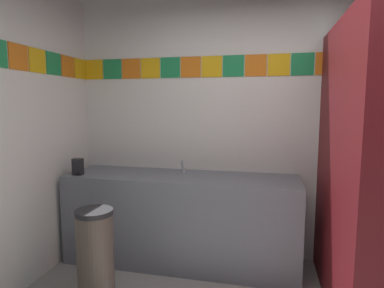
{
  "coord_description": "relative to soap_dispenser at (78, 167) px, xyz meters",
  "views": [
    {
      "loc": [
        -0.1,
        -1.49,
        1.53
      ],
      "look_at": [
        -0.71,
        1.16,
        1.21
      ],
      "focal_mm": 30.32,
      "sensor_mm": 36.0,
      "label": 1
    }
  ],
  "objects": [
    {
      "name": "wall_back",
      "position": [
        1.86,
        0.54,
        0.44
      ],
      "size": [
        4.08,
        0.09,
        2.75
      ],
      "color": "white",
      "rests_on": "ground_plane"
    },
    {
      "name": "trash_bin",
      "position": [
        0.47,
        -0.54,
        -0.58
      ],
      "size": [
        0.29,
        0.29,
        0.72
      ],
      "color": "brown",
      "rests_on": "ground_plane"
    },
    {
      "name": "faucet_center",
      "position": [
        0.98,
        0.28,
        -0.03
      ],
      "size": [
        0.04,
        0.1,
        0.14
      ],
      "color": "silver",
      "rests_on": "vanity_counter"
    },
    {
      "name": "soap_dispenser",
      "position": [
        0.0,
        0.0,
        0.0
      ],
      "size": [
        0.09,
        0.09,
        0.16
      ],
      "color": "black",
      "rests_on": "vanity_counter"
    },
    {
      "name": "stall_divider",
      "position": [
        2.43,
        -0.47,
        0.13
      ],
      "size": [
        0.92,
        1.42,
        2.14
      ],
      "color": "maroon",
      "rests_on": "ground_plane"
    },
    {
      "name": "vanity_counter",
      "position": [
        0.98,
        0.19,
        -0.51
      ],
      "size": [
        2.21,
        0.62,
        0.86
      ],
      "color": "slate",
      "rests_on": "ground_plane"
    }
  ]
}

